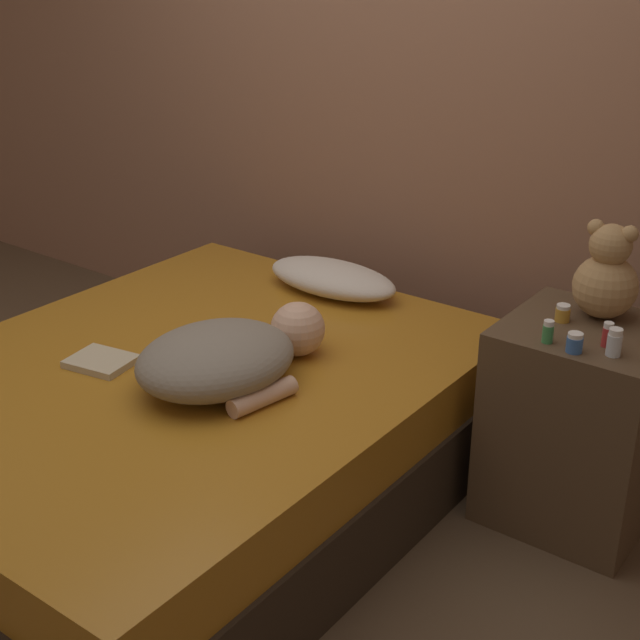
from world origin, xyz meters
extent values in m
plane|color=brown|center=(0.00, 0.00, 0.00)|extent=(12.00, 12.00, 0.00)
cube|color=#996B51|center=(0.00, 1.29, 1.30)|extent=(8.00, 0.06, 2.60)
cube|color=#2D2319|center=(0.00, 0.00, 0.15)|extent=(1.61, 2.02, 0.30)
cube|color=#B2721E|center=(0.00, 0.00, 0.40)|extent=(1.58, 1.98, 0.20)
cube|color=brown|center=(1.12, 0.69, 0.35)|extent=(0.51, 0.50, 0.69)
ellipsoid|color=beige|center=(0.02, 0.83, 0.56)|extent=(0.57, 0.28, 0.12)
ellipsoid|color=gray|center=(0.20, -0.03, 0.60)|extent=(0.52, 0.60, 0.19)
sphere|color=#DBAD8E|center=(0.26, 0.30, 0.59)|extent=(0.19, 0.19, 0.19)
cylinder|color=#DBAD8E|center=(0.40, -0.04, 0.53)|extent=(0.10, 0.25, 0.06)
sphere|color=tan|center=(1.11, 0.80, 0.79)|extent=(0.21, 0.21, 0.21)
sphere|color=tan|center=(1.11, 0.80, 0.93)|extent=(0.13, 0.13, 0.13)
sphere|color=tan|center=(1.06, 0.80, 0.98)|extent=(0.05, 0.05, 0.05)
sphere|color=tan|center=(1.17, 0.80, 0.98)|extent=(0.05, 0.05, 0.05)
cylinder|color=gold|center=(1.03, 0.69, 0.71)|extent=(0.05, 0.05, 0.04)
cylinder|color=white|center=(1.03, 0.69, 0.74)|extent=(0.04, 0.04, 0.01)
cylinder|color=#3866B2|center=(1.15, 0.50, 0.71)|extent=(0.05, 0.05, 0.05)
cylinder|color=white|center=(1.15, 0.50, 0.74)|extent=(0.04, 0.04, 0.01)
cylinder|color=silver|center=(1.25, 0.54, 0.72)|extent=(0.04, 0.04, 0.07)
cylinder|color=white|center=(1.25, 0.54, 0.77)|extent=(0.04, 0.04, 0.02)
cylinder|color=#B72D2D|center=(1.21, 0.59, 0.72)|extent=(0.03, 0.03, 0.06)
cylinder|color=white|center=(1.21, 0.59, 0.76)|extent=(0.03, 0.03, 0.02)
cylinder|color=#3D8E4C|center=(1.06, 0.51, 0.72)|extent=(0.03, 0.03, 0.06)
cylinder|color=white|center=(1.06, 0.51, 0.75)|extent=(0.03, 0.03, 0.02)
cube|color=#C6B793|center=(-0.22, -0.15, 0.51)|extent=(0.23, 0.20, 0.02)
camera|label=1|loc=(1.97, -1.85, 1.84)|focal=50.00mm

